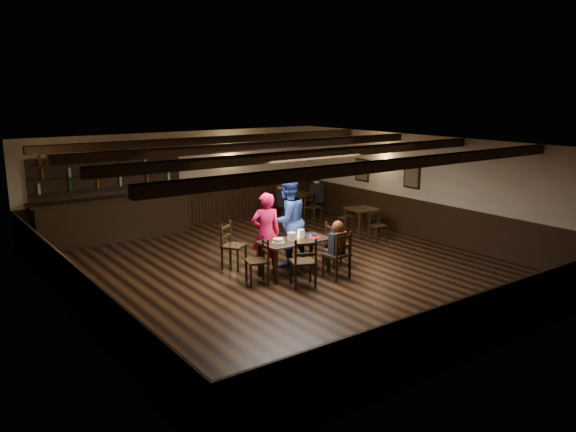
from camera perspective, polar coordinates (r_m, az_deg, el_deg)
ground at (r=12.26m, az=-0.22°, el=-5.45°), size 10.00×10.00×0.00m
room_shell at (r=11.87m, az=-0.30°, el=2.64°), size 9.02×10.02×2.71m
dining_table at (r=11.77m, az=0.67°, el=-2.84°), size 1.49×0.76×0.75m
chair_near_left at (r=10.99m, az=1.66°, el=-4.37°), size 0.60×0.59×1.01m
chair_near_right at (r=11.55m, az=5.27°, el=-3.60°), size 0.50×0.48×1.00m
chair_end_left at (r=11.26m, az=-2.77°, el=-4.18°), size 0.53×0.55×0.94m
chair_end_right at (r=12.35m, az=4.72°, el=-2.55°), size 0.54×0.55×0.99m
chair_far_pushed at (r=12.29m, az=-5.89°, el=-2.63°), size 0.64×0.63×1.00m
woman_pink at (r=11.85m, az=-2.25°, el=-1.74°), size 0.73×0.60×1.73m
man_blue at (r=12.31m, az=-0.08°, el=-0.51°), size 1.01×0.80×2.01m
seated_person at (r=11.53m, az=5.05°, el=-2.45°), size 0.32×0.48×0.78m
cake at (r=11.53m, az=-1.01°, el=-2.52°), size 0.26×0.26×0.09m
plate_stack_a at (r=11.66m, az=0.41°, el=-2.09°), size 0.18×0.18×0.17m
plate_stack_b at (r=11.88m, az=1.31°, el=-1.81°), size 0.15×0.15×0.18m
tea_light at (r=11.82m, az=0.54°, el=-2.22°), size 0.05×0.05×0.06m
salt_shaker at (r=11.85m, az=2.32°, el=-2.08°), size 0.03×0.03×0.09m
pepper_shaker at (r=11.91m, az=2.78°, el=-1.99°), size 0.04×0.04×0.10m
drink_glass at (r=11.99m, az=1.55°, el=-1.84°), size 0.07×0.07×0.11m
menu_red at (r=11.96m, az=2.64°, el=-2.15°), size 0.33×0.28×0.00m
menu_blue at (r=12.12m, az=2.39°, el=-1.96°), size 0.32×0.30×0.00m
bar_counter at (r=15.25m, az=-17.32°, el=0.38°), size 4.14×0.70×2.20m
back_table_a at (r=15.04m, az=7.55°, el=0.37°), size 0.81×0.81×0.75m
back_table_b at (r=17.08m, az=1.11°, el=1.97°), size 1.07×1.07×0.75m
bg_patron_left at (r=16.54m, az=-0.75°, el=2.24°), size 0.31×0.40×0.73m
bg_patron_right at (r=17.26m, az=2.93°, el=2.76°), size 0.31×0.42×0.79m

